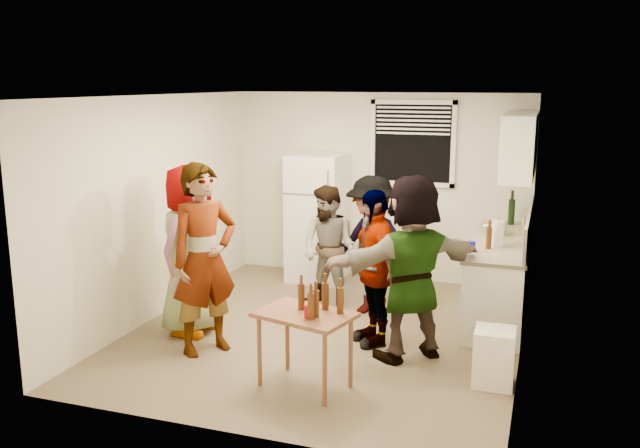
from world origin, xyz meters
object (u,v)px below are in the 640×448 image
(blue_cup, at_px, (471,252))
(serving_table, at_px, (305,386))
(beer_bottle_counter, at_px, (488,249))
(guest_back_right, at_px, (371,313))
(refrigerator, at_px, (317,218))
(beer_bottle_table, at_px, (325,309))
(wine_bottle, at_px, (511,225))
(guest_orange, at_px, (409,356))
(kettle, at_px, (498,235))
(red_cup, at_px, (309,318))
(guest_black, at_px, (373,342))
(guest_back_left, at_px, (329,308))
(trash_bin, at_px, (494,358))
(guest_grey, at_px, (193,331))
(guest_stripe, at_px, (208,350))

(blue_cup, relative_size, serving_table, 0.14)
(beer_bottle_counter, relative_size, guest_back_right, 0.14)
(refrigerator, relative_size, beer_bottle_table, 7.05)
(guest_back_right, bearing_deg, wine_bottle, 62.63)
(beer_bottle_counter, relative_size, guest_orange, 0.13)
(beer_bottle_counter, distance_m, serving_table, 2.55)
(kettle, xyz_separation_m, guest_orange, (-0.68, -1.72, -0.90))
(kettle, relative_size, red_cup, 2.17)
(blue_cup, relative_size, guest_orange, 0.06)
(guest_black, bearing_deg, wine_bottle, 113.48)
(wine_bottle, height_order, guest_back_left, wine_bottle)
(wine_bottle, height_order, trash_bin, wine_bottle)
(wine_bottle, xyz_separation_m, red_cup, (-1.44, -3.43, -0.21))
(wine_bottle, relative_size, serving_table, 0.39)
(guest_grey, bearing_deg, guest_stripe, -129.06)
(refrigerator, height_order, serving_table, refrigerator)
(guest_orange, bearing_deg, refrigerator, -94.57)
(guest_stripe, distance_m, guest_back_right, 2.04)
(wine_bottle, xyz_separation_m, beer_bottle_table, (-1.37, -3.17, -0.21))
(blue_cup, distance_m, guest_back_left, 1.91)
(refrigerator, height_order, guest_orange, refrigerator)
(beer_bottle_counter, distance_m, guest_back_right, 1.58)
(refrigerator, relative_size, serving_table, 2.09)
(refrigerator, distance_m, guest_black, 2.52)
(trash_bin, bearing_deg, guest_back_right, 135.52)
(beer_bottle_table, distance_m, guest_stripe, 1.54)
(guest_back_left, height_order, guest_orange, guest_back_left)
(serving_table, distance_m, guest_black, 1.24)
(guest_orange, bearing_deg, trash_bin, 113.53)
(guest_grey, distance_m, guest_back_right, 2.04)
(blue_cup, distance_m, guest_black, 1.40)
(kettle, height_order, guest_orange, kettle)
(trash_bin, bearing_deg, blue_cup, 106.88)
(blue_cup, xyz_separation_m, beer_bottle_table, (-1.06, -1.63, -0.21))
(beer_bottle_table, relative_size, guest_back_left, 0.16)
(kettle, xyz_separation_m, red_cup, (-1.34, -2.78, -0.21))
(kettle, xyz_separation_m, serving_table, (-1.41, -2.67, -0.90))
(blue_cup, xyz_separation_m, serving_table, (-1.20, -1.78, -0.90))
(red_cup, bearing_deg, guest_stripe, 156.43)
(beer_bottle_counter, xyz_separation_m, guest_black, (-1.06, -0.76, -0.90))
(blue_cup, xyz_separation_m, guest_black, (-0.90, -0.58, -0.90))
(wine_bottle, height_order, guest_back_right, wine_bottle)
(red_cup, distance_m, guest_back_left, 2.35)
(guest_orange, bearing_deg, serving_table, 10.19)
(kettle, relative_size, beer_bottle_counter, 1.07)
(wine_bottle, xyz_separation_m, guest_grey, (-3.12, -2.44, -0.90))
(refrigerator, xyz_separation_m, trash_bin, (2.55, -2.61, -0.60))
(blue_cup, relative_size, guest_back_right, 0.07)
(wine_bottle, distance_m, blue_cup, 1.57)
(beer_bottle_table, height_order, guest_back_left, beer_bottle_table)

